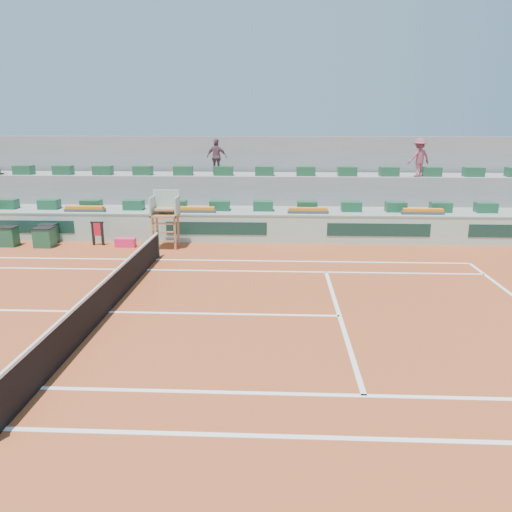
# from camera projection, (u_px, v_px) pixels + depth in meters

# --- Properties ---
(ground) EXTENTS (90.00, 90.00, 0.00)m
(ground) POSITION_uv_depth(u_px,v_px,m) (109.00, 312.00, 13.90)
(ground) COLOR #9E411E
(ground) RESTS_ON ground
(seating_tier_lower) EXTENTS (36.00, 4.00, 1.20)m
(seating_tier_lower) POSITION_uv_depth(u_px,v_px,m) (181.00, 219.00, 24.06)
(seating_tier_lower) COLOR gray
(seating_tier_lower) RESTS_ON ground
(seating_tier_upper) EXTENTS (36.00, 2.40, 2.60)m
(seating_tier_upper) POSITION_uv_depth(u_px,v_px,m) (187.00, 200.00, 25.42)
(seating_tier_upper) COLOR gray
(seating_tier_upper) RESTS_ON ground
(stadium_back_wall) EXTENTS (36.00, 0.40, 4.40)m
(stadium_back_wall) POSITION_uv_depth(u_px,v_px,m) (191.00, 178.00, 26.73)
(stadium_back_wall) COLOR gray
(stadium_back_wall) RESTS_ON ground
(player_bag) EXTENTS (0.84, 0.37, 0.37)m
(player_bag) POSITION_uv_depth(u_px,v_px,m) (125.00, 243.00, 21.12)
(player_bag) COLOR #FE2165
(player_bag) RESTS_ON ground
(spectator_mid) EXTENTS (1.10, 0.67, 1.75)m
(spectator_mid) POSITION_uv_depth(u_px,v_px,m) (217.00, 157.00, 24.36)
(spectator_mid) COLOR brown
(spectator_mid) RESTS_ON seating_tier_upper
(spectator_right) EXTENTS (1.34, 1.08, 1.80)m
(spectator_right) POSITION_uv_depth(u_px,v_px,m) (419.00, 158.00, 23.55)
(spectator_right) COLOR #8C4655
(spectator_right) RESTS_ON seating_tier_upper
(court_lines) EXTENTS (23.89, 11.09, 0.01)m
(court_lines) POSITION_uv_depth(u_px,v_px,m) (109.00, 312.00, 13.89)
(court_lines) COLOR white
(court_lines) RESTS_ON ground
(tennis_net) EXTENTS (0.10, 11.97, 1.10)m
(tennis_net) POSITION_uv_depth(u_px,v_px,m) (107.00, 294.00, 13.76)
(tennis_net) COLOR black
(tennis_net) RESTS_ON ground
(advertising_hoarding) EXTENTS (36.00, 0.34, 1.26)m
(advertising_hoarding) POSITION_uv_depth(u_px,v_px,m) (172.00, 228.00, 21.93)
(advertising_hoarding) COLOR #9CC4B3
(advertising_hoarding) RESTS_ON ground
(umpire_chair) EXTENTS (1.10, 0.90, 2.40)m
(umpire_chair) POSITION_uv_depth(u_px,v_px,m) (165.00, 211.00, 20.73)
(umpire_chair) COLOR #9F683C
(umpire_chair) RESTS_ON ground
(seat_row_lower) EXTENTS (32.90, 0.60, 0.44)m
(seat_row_lower) POSITION_uv_depth(u_px,v_px,m) (177.00, 205.00, 22.98)
(seat_row_lower) COLOR #1B5131
(seat_row_lower) RESTS_ON seating_tier_lower
(seat_row_upper) EXTENTS (32.90, 0.60, 0.44)m
(seat_row_upper) POSITION_uv_depth(u_px,v_px,m) (183.00, 171.00, 24.45)
(seat_row_upper) COLOR #1B5131
(seat_row_upper) RESTS_ON seating_tier_upper
(flower_planters) EXTENTS (26.80, 0.36, 0.28)m
(flower_planters) POSITION_uv_depth(u_px,v_px,m) (140.00, 210.00, 22.30)
(flower_planters) COLOR #4A4A4A
(flower_planters) RESTS_ON seating_tier_lower
(drink_cooler_a) EXTENTS (0.79, 0.68, 0.84)m
(drink_cooler_a) POSITION_uv_depth(u_px,v_px,m) (44.00, 237.00, 21.06)
(drink_cooler_a) COLOR #194C30
(drink_cooler_a) RESTS_ON ground
(drink_cooler_b) EXTENTS (0.74, 0.64, 0.84)m
(drink_cooler_b) POSITION_uv_depth(u_px,v_px,m) (48.00, 233.00, 21.76)
(drink_cooler_b) COLOR #194C30
(drink_cooler_b) RESTS_ON ground
(drink_cooler_c) EXTENTS (0.75, 0.65, 0.84)m
(drink_cooler_c) POSITION_uv_depth(u_px,v_px,m) (8.00, 236.00, 21.21)
(drink_cooler_c) COLOR #194C30
(drink_cooler_c) RESTS_ON ground
(towel_rack) EXTENTS (0.56, 0.09, 1.03)m
(towel_rack) POSITION_uv_depth(u_px,v_px,m) (97.00, 231.00, 21.30)
(towel_rack) COLOR black
(towel_rack) RESTS_ON ground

